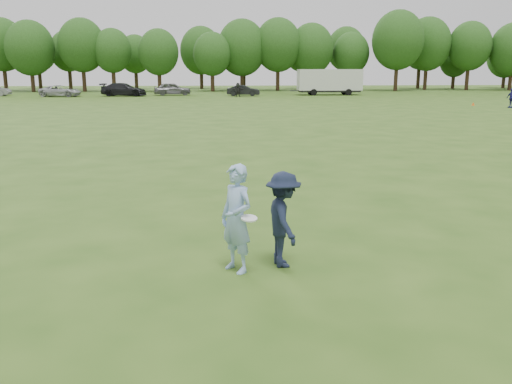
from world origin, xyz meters
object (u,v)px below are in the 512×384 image
thrower (237,219)px  cargo_trailer (329,81)px  player_far_d (238,90)px  car_f (243,91)px  field_cone (473,104)px  car_c (60,91)px  defender (283,219)px  car_d (124,90)px  player_far_b (511,98)px  car_e (172,89)px

thrower → cargo_trailer: size_ratio=0.20×
player_far_d → cargo_trailer: cargo_trailer is taller
player_far_d → car_f: player_far_d is taller
field_cone → player_far_d: bearing=141.0°
car_c → car_f: (21.87, 0.27, -0.01)m
car_c → cargo_trailer: size_ratio=0.53×
defender → car_d: defender is taller
player_far_d → car_c: player_far_d is taller
car_c → car_f: size_ratio=1.21×
cargo_trailer → field_cone: bearing=-66.3°
defender → car_f: bearing=-10.1°
player_far_b → defender: bearing=-52.1°
defender → cargo_trailer: (13.16, 60.20, 0.95)m
player_far_b → car_c: (-43.84, 21.61, -0.16)m
thrower → car_c: (-18.89, 58.40, -0.24)m
field_cone → cargo_trailer: size_ratio=0.03×
defender → car_d: bearing=3.9°
player_far_d → field_cone: 26.80m
player_far_b → car_e: size_ratio=0.36×
car_c → cargo_trailer: (32.85, 2.00, 1.11)m
car_e → car_f: car_e is taller
car_c → cargo_trailer: bearing=-79.4°
defender → car_e: 61.10m
thrower → car_c: 61.38m
player_far_b → car_e: (-30.79, 24.15, -0.04)m
cargo_trailer → thrower: bearing=-103.0°
car_e → cargo_trailer: (19.80, -0.54, 0.99)m
thrower → player_far_b: bearing=107.4°
car_e → cargo_trailer: bearing=-98.4°
car_e → player_far_d: bearing=-125.1°
defender → player_far_d: (1.42, 56.41, 0.01)m
player_far_b → car_f: (-21.98, 21.88, -0.17)m
player_far_d → car_c: (-21.11, 1.79, -0.16)m
defender → player_far_b: (24.15, 36.59, 0.01)m
thrower → player_far_b: 44.45m
defender → cargo_trailer: 61.63m
cargo_trailer → defender: bearing=-102.3°
car_e → car_f: size_ratio=1.16×
field_cone → car_c: bearing=156.0°
player_far_b → field_cone: (-1.91, 2.96, -0.68)m
car_d → car_e: (5.73, 1.71, -0.00)m
player_far_d → cargo_trailer: bearing=17.6°
field_cone → cargo_trailer: cargo_trailer is taller
car_d → car_f: 14.56m
car_f → player_far_b: bearing=-127.4°
thrower → car_f: 58.75m
field_cone → player_far_b: bearing=-57.1°
car_f → cargo_trailer: cargo_trailer is taller
car_c → thrower: bearing=-154.9°
car_e → cargo_trailer: 19.83m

